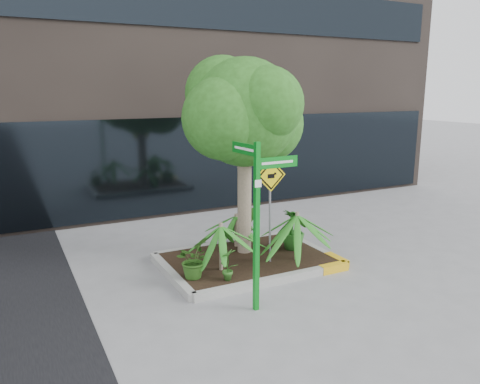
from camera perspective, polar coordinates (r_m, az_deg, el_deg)
name	(u,v)px	position (r m, az deg, el deg)	size (l,w,h in m)	color
ground	(245,271)	(9.16, 0.67, -9.61)	(80.00, 80.00, 0.00)	gray
planter	(249,260)	(9.45, 1.15, -8.24)	(3.35, 2.36, 0.15)	#9E9E99
tree	(244,113)	(9.23, 0.51, 9.66)	(2.73, 2.42, 4.10)	tan
palm_front	(297,215)	(9.12, 6.99, -2.80)	(1.09, 1.09, 1.21)	tan
palm_left	(221,226)	(8.55, -2.37, -4.16)	(1.02, 1.02, 1.13)	tan
palm_back	(236,216)	(9.88, -0.49, -2.94)	(0.81, 0.81, 0.90)	tan
shrub_a	(192,259)	(8.41, -5.85, -8.18)	(0.60, 0.60, 0.67)	#265217
shrub_b	(293,229)	(9.86, 6.49, -4.52)	(0.48, 0.48, 0.85)	#215C1B
shrub_c	(228,264)	(8.27, -1.49, -8.74)	(0.32, 0.32, 0.60)	#2A621E
shrub_d	(246,225)	(10.12, 0.77, -4.03)	(0.46, 0.46, 0.84)	#26631C
street_sign_post	(258,208)	(7.18, 2.17, -1.93)	(0.79, 0.78, 2.68)	#0B7E1B
cattle_sign	(271,193)	(8.86, 3.75, -0.15)	(0.62, 0.10, 2.02)	slate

